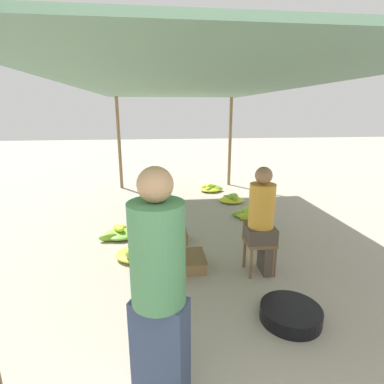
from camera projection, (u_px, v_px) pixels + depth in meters
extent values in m
cylinder|color=olive|center=(119.00, 144.00, 7.44)|extent=(0.08, 0.08, 2.25)
cylinder|color=olive|center=(230.00, 143.00, 7.76)|extent=(0.08, 0.08, 2.25)
cube|color=#567A60|center=(189.00, 86.00, 4.30)|extent=(3.22, 6.65, 0.04)
cube|color=#384766|center=(161.00, 349.00, 2.01)|extent=(0.41, 0.33, 0.76)
cylinder|color=#4C8C59|center=(157.00, 254.00, 1.83)|extent=(0.46, 0.46, 0.66)
sphere|color=tan|center=(155.00, 185.00, 1.71)|extent=(0.21, 0.21, 0.21)
cube|color=brown|center=(259.00, 242.00, 3.61)|extent=(0.34, 0.34, 0.04)
cylinder|color=brown|center=(251.00, 264.00, 3.51)|extent=(0.04, 0.04, 0.38)
cylinder|color=brown|center=(273.00, 262.00, 3.55)|extent=(0.04, 0.04, 0.38)
cylinder|color=brown|center=(244.00, 253.00, 3.78)|extent=(0.04, 0.04, 0.38)
cylinder|color=brown|center=(265.00, 252.00, 3.81)|extent=(0.04, 0.04, 0.38)
cube|color=#4C4238|center=(266.00, 256.00, 3.67)|extent=(0.15, 0.31, 0.42)
cube|color=#4C4238|center=(260.00, 233.00, 3.58)|extent=(0.36, 0.36, 0.18)
cylinder|color=gold|center=(262.00, 206.00, 3.48)|extent=(0.31, 0.31, 0.52)
sphere|color=#9E704C|center=(264.00, 175.00, 3.39)|extent=(0.20, 0.20, 0.20)
cylinder|color=black|center=(291.00, 314.00, 2.84)|extent=(0.57, 0.57, 0.14)
ellipsoid|color=yellow|center=(119.00, 228.00, 4.70)|extent=(0.25, 0.30, 0.09)
ellipsoid|color=#81B835|center=(109.00, 237.00, 4.57)|extent=(0.32, 0.18, 0.12)
ellipsoid|color=yellow|center=(120.00, 228.00, 4.86)|extent=(0.29, 0.28, 0.10)
ellipsoid|color=#92BF32|center=(135.00, 234.00, 4.69)|extent=(0.24, 0.20, 0.09)
ellipsoid|color=#73B237|center=(121.00, 234.00, 4.71)|extent=(0.53, 0.47, 0.10)
ellipsoid|color=#85BA34|center=(143.00, 207.00, 6.02)|extent=(0.27, 0.20, 0.12)
ellipsoid|color=#C0D12A|center=(146.00, 207.00, 5.96)|extent=(0.23, 0.25, 0.14)
ellipsoid|color=#80B735|center=(142.00, 211.00, 5.76)|extent=(0.15, 0.33, 0.10)
ellipsoid|color=#C1D22A|center=(139.00, 209.00, 5.87)|extent=(0.27, 0.25, 0.14)
ellipsoid|color=#ADCA2D|center=(144.00, 208.00, 5.96)|extent=(0.53, 0.46, 0.10)
ellipsoid|color=#9EC330|center=(146.00, 255.00, 3.99)|extent=(0.33, 0.35, 0.11)
ellipsoid|color=#CBD628|center=(137.00, 242.00, 4.01)|extent=(0.27, 0.27, 0.10)
ellipsoid|color=#8CBC33|center=(133.00, 253.00, 3.90)|extent=(0.25, 0.22, 0.14)
ellipsoid|color=yellow|center=(146.00, 258.00, 3.89)|extent=(0.24, 0.28, 0.13)
ellipsoid|color=#CBD628|center=(138.00, 254.00, 4.06)|extent=(0.60, 0.52, 0.10)
ellipsoid|color=yellow|center=(234.00, 199.00, 6.48)|extent=(0.19, 0.26, 0.15)
ellipsoid|color=#7AB536|center=(232.00, 196.00, 6.49)|extent=(0.15, 0.28, 0.10)
ellipsoid|color=#92BF32|center=(235.00, 198.00, 6.42)|extent=(0.17, 0.25, 0.13)
ellipsoid|color=#C1D12A|center=(232.00, 198.00, 6.67)|extent=(0.26, 0.24, 0.09)
ellipsoid|color=#A5C62F|center=(235.00, 196.00, 6.48)|extent=(0.17, 0.26, 0.12)
ellipsoid|color=#A7C72E|center=(227.00, 198.00, 6.59)|extent=(0.25, 0.26, 0.14)
ellipsoid|color=#CBD628|center=(232.00, 200.00, 6.51)|extent=(0.53, 0.47, 0.10)
ellipsoid|color=yellow|center=(261.00, 224.00, 4.79)|extent=(0.21, 0.27, 0.10)
ellipsoid|color=#7CB636|center=(252.00, 229.00, 4.78)|extent=(0.26, 0.23, 0.13)
ellipsoid|color=#BCCF2B|center=(261.00, 220.00, 4.76)|extent=(0.30, 0.22, 0.09)
ellipsoid|color=#B6CD2C|center=(261.00, 229.00, 4.68)|extent=(0.18, 0.27, 0.09)
ellipsoid|color=#98C131|center=(260.00, 227.00, 4.68)|extent=(0.26, 0.24, 0.11)
ellipsoid|color=#88BB34|center=(260.00, 232.00, 4.81)|extent=(0.45, 0.39, 0.10)
ellipsoid|color=#94C032|center=(252.00, 213.00, 5.59)|extent=(0.27, 0.29, 0.09)
ellipsoid|color=#7BB536|center=(239.00, 214.00, 5.61)|extent=(0.28, 0.13, 0.11)
ellipsoid|color=#ACC92D|center=(249.00, 215.00, 5.42)|extent=(0.28, 0.17, 0.10)
ellipsoid|color=#83B935|center=(255.00, 215.00, 5.54)|extent=(0.22, 0.30, 0.11)
ellipsoid|color=#B2CB2C|center=(244.00, 217.00, 5.44)|extent=(0.23, 0.24, 0.12)
ellipsoid|color=#B3CC2C|center=(249.00, 210.00, 5.65)|extent=(0.20, 0.30, 0.15)
ellipsoid|color=#99C131|center=(246.00, 212.00, 5.60)|extent=(0.13, 0.30, 0.14)
ellipsoid|color=#AAC82E|center=(248.00, 214.00, 5.62)|extent=(0.50, 0.44, 0.10)
ellipsoid|color=#92BF32|center=(217.00, 189.00, 7.35)|extent=(0.36, 0.27, 0.11)
ellipsoid|color=yellow|center=(210.00, 187.00, 7.38)|extent=(0.29, 0.25, 0.14)
ellipsoid|color=yellow|center=(206.00, 187.00, 7.39)|extent=(0.22, 0.13, 0.11)
ellipsoid|color=#9DC330|center=(213.00, 187.00, 7.37)|extent=(0.25, 0.17, 0.11)
ellipsoid|color=#87BA34|center=(217.00, 188.00, 7.44)|extent=(0.27, 0.16, 0.13)
ellipsoid|color=#B4CC2C|center=(213.00, 188.00, 7.40)|extent=(0.31, 0.27, 0.11)
ellipsoid|color=#74B337|center=(209.00, 190.00, 7.29)|extent=(0.26, 0.27, 0.14)
ellipsoid|color=yellow|center=(210.00, 189.00, 7.37)|extent=(0.51, 0.44, 0.10)
cube|color=#9E7A4C|center=(174.00, 237.00, 4.55)|extent=(0.37, 0.37, 0.15)
cube|color=brown|center=(174.00, 232.00, 4.53)|extent=(0.39, 0.39, 0.02)
cube|color=olive|center=(187.00, 262.00, 3.79)|extent=(0.45, 0.45, 0.15)
cube|color=brown|center=(186.00, 256.00, 3.77)|extent=(0.47, 0.47, 0.02)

